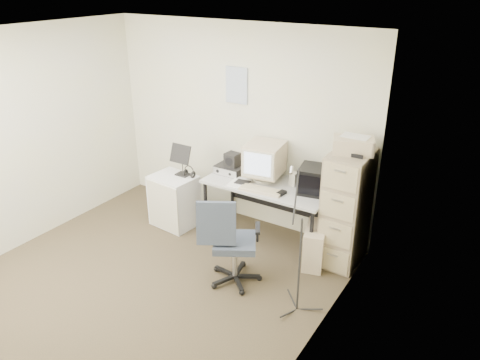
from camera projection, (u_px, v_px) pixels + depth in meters
The scene contains 23 objects.
floor at pixel (149, 282), 4.95m from camera, with size 3.60×3.60×0.01m, color #373224.
ceiling at pixel (125, 37), 3.93m from camera, with size 3.60×3.60×0.01m, color white.
wall_back at pixel (239, 125), 5.84m from camera, with size 3.60×0.02×2.50m, color silver.
wall_left at pixel (21, 140), 5.31m from camera, with size 0.02×3.60×2.50m, color silver.
wall_right at pixel (313, 222), 3.57m from camera, with size 0.02×3.60×2.50m, color silver.
wall_calendar at pixel (237, 85), 5.64m from camera, with size 0.30×0.02×0.44m, color white.
filing_cabinet at pixel (346, 209), 5.07m from camera, with size 0.40×0.60×1.30m, color tan.
printer at pixel (353, 145), 4.78m from camera, with size 0.41×0.28×0.16m, color tan.
desk at pixel (268, 211), 5.62m from camera, with size 1.50×0.70×0.73m, color #A6A6A6.
crt_monitor at pixel (265, 162), 5.49m from camera, with size 0.41×0.43×0.46m, color tan.
crt_tv at pixel (314, 180), 5.22m from camera, with size 0.33×0.35×0.30m, color black.
desk_speaker at pixel (294, 179), 5.41m from camera, with size 0.08×0.08×0.16m, color beige.
keyboard at pixel (261, 190), 5.29m from camera, with size 0.49×0.18×0.03m, color tan.
mouse at pixel (282, 193), 5.21m from camera, with size 0.07×0.11×0.03m, color black.
radio_receiver at pixel (230, 169), 5.75m from camera, with size 0.35×0.25×0.10m, color black.
radio_speaker at pixel (233, 160), 5.69m from camera, with size 0.16×0.15×0.16m, color black.
papers at pixel (240, 182), 5.49m from camera, with size 0.20×0.28×0.02m, color white.
pc_tower at pixel (315, 245), 5.19m from camera, with size 0.21×0.48×0.45m, color tan.
office_chair at pixel (235, 241), 4.78m from camera, with size 0.56×0.56×0.97m, color #3D4551.
side_cart at pixel (174, 200), 5.96m from camera, with size 0.54×0.43×0.67m, color silver.
music_stand at pixel (182, 160), 5.79m from camera, with size 0.28×0.15×0.41m, color black.
headphones at pixel (189, 173), 5.80m from camera, with size 0.16×0.16×0.03m, color black.
mic_stand at pixel (300, 252), 4.29m from camera, with size 0.02×0.02×1.30m, color black.
Camera 1 is at (2.98, -2.95, 3.00)m, focal length 35.00 mm.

